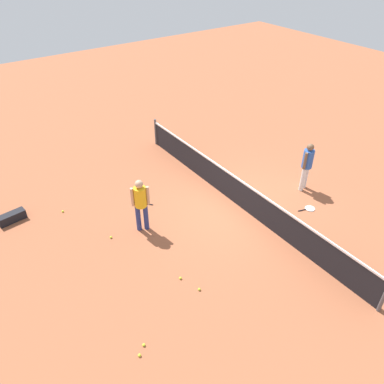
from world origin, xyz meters
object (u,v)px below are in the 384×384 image
object	(u,v)px
player_near_side	(141,201)
player_far_side	(307,163)
tennis_ball_by_net	(139,355)
tennis_ball_baseline	(63,211)
tennis_racket_far_player	(309,209)
tennis_racket_near_player	(141,203)
tennis_ball_near_player	(199,289)
tennis_ball_midcourt	(144,345)
tennis_ball_stray_left	(180,278)
tennis_ball_stray_right	(111,237)
equipment_bag	(11,218)

from	to	relation	value
player_near_side	player_far_side	size ratio (longest dim) A/B	1.00
tennis_ball_by_net	tennis_ball_baseline	bearing A→B (deg)	176.07
tennis_racket_far_player	tennis_racket_near_player	bearing A→B (deg)	-128.38
tennis_racket_near_player	tennis_ball_near_player	world-z (taller)	tennis_ball_near_player
tennis_ball_midcourt	tennis_ball_stray_left	size ratio (longest dim) A/B	1.00
player_near_side	tennis_ball_stray_left	distance (m)	2.45
player_near_side	tennis_ball_baseline	bearing A→B (deg)	-142.13
tennis_racket_near_player	tennis_ball_stray_right	world-z (taller)	tennis_ball_stray_right
player_far_side	tennis_racket_far_player	size ratio (longest dim) A/B	2.80
player_far_side	tennis_racket_far_player	distance (m)	1.51
equipment_bag	tennis_ball_near_player	bearing A→B (deg)	29.64
player_far_side	tennis_racket_far_player	xyz separation A→B (m)	(0.90, -0.69, -1.00)
player_near_side	tennis_ball_stray_right	world-z (taller)	player_near_side
player_far_side	equipment_bag	bearing A→B (deg)	-114.56
tennis_racket_near_player	tennis_racket_far_player	distance (m)	5.33
tennis_ball_by_net	tennis_ball_stray_left	world-z (taller)	same
player_near_side	tennis_racket_far_player	distance (m)	5.31
tennis_ball_midcourt	tennis_ball_stray_left	world-z (taller)	same
tennis_ball_stray_left	equipment_bag	size ratio (longest dim) A/B	0.08
tennis_ball_baseline	equipment_bag	size ratio (longest dim) A/B	0.08
tennis_ball_stray_left	tennis_ball_stray_right	xyz separation A→B (m)	(-2.41, -0.77, 0.00)
player_near_side	tennis_ball_stray_right	bearing A→B (deg)	-100.33
tennis_racket_near_player	tennis_ball_baseline	distance (m)	2.43
player_far_side	tennis_ball_midcourt	bearing A→B (deg)	-74.35
player_far_side	tennis_ball_midcourt	world-z (taller)	player_far_side
tennis_ball_stray_left	tennis_racket_far_player	bearing A→B (deg)	90.60
tennis_ball_baseline	tennis_ball_stray_left	distance (m)	4.62
tennis_racket_far_player	tennis_ball_stray_right	world-z (taller)	tennis_ball_stray_right
tennis_racket_near_player	tennis_ball_midcourt	size ratio (longest dim) A/B	8.38
tennis_racket_near_player	tennis_ball_baseline	size ratio (longest dim) A/B	8.38
tennis_ball_stray_left	equipment_bag	world-z (taller)	equipment_bag
tennis_ball_by_net	tennis_ball_stray_left	size ratio (longest dim) A/B	1.00
tennis_ball_stray_right	player_far_side	bearing A→B (deg)	77.03
tennis_ball_by_net	player_near_side	bearing A→B (deg)	149.63
tennis_racket_near_player	tennis_ball_stray_left	xyz separation A→B (m)	(3.36, -0.74, 0.02)
player_near_side	tennis_ball_baseline	distance (m)	2.87
tennis_ball_by_net	tennis_ball_baseline	distance (m)	5.63
tennis_racket_far_player	tennis_ball_baseline	xyz separation A→B (m)	(-4.32, -6.39, 0.02)
equipment_bag	tennis_ball_midcourt	bearing A→B (deg)	11.64
player_near_side	equipment_bag	distance (m)	4.11
tennis_racket_far_player	tennis_ball_stray_right	bearing A→B (deg)	-112.57
tennis_racket_far_player	tennis_ball_baseline	distance (m)	7.71
tennis_ball_near_player	tennis_ball_stray_right	size ratio (longest dim) A/B	1.00
tennis_racket_far_player	tennis_ball_near_player	distance (m)	4.78
tennis_racket_near_player	tennis_ball_baseline	bearing A→B (deg)	-114.60
tennis_ball_midcourt	tennis_racket_near_player	bearing A→B (deg)	151.60
player_far_side	tennis_ball_by_net	bearing A→B (deg)	-73.61
tennis_ball_stray_right	tennis_ball_near_player	bearing A→B (deg)	17.63
tennis_ball_near_player	tennis_ball_baseline	size ratio (longest dim) A/B	1.00
tennis_ball_midcourt	tennis_ball_baseline	bearing A→B (deg)	177.93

